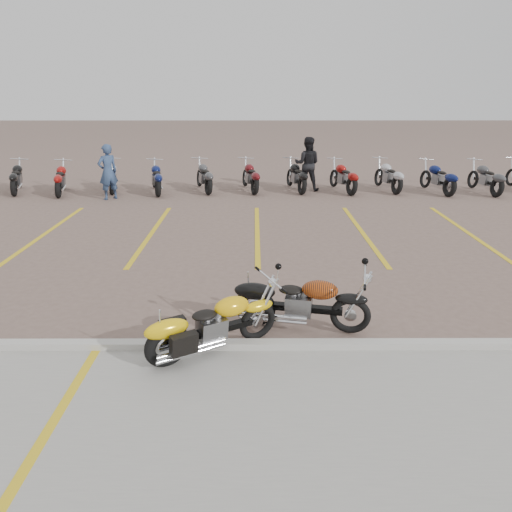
{
  "coord_description": "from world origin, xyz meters",
  "views": [
    {
      "loc": [
        -0.07,
        -8.3,
        3.53
      ],
      "look_at": [
        -0.04,
        -0.09,
        0.75
      ],
      "focal_mm": 35.0,
      "sensor_mm": 36.0,
      "label": 1
    }
  ],
  "objects_px": {
    "yellow_cruiser": "(209,327)",
    "person_a": "(108,172)",
    "flame_cruiser": "(299,304)",
    "person_b": "(307,164)"
  },
  "relations": [
    {
      "from": "yellow_cruiser",
      "to": "person_a",
      "type": "bearing_deg",
      "value": 81.63
    },
    {
      "from": "flame_cruiser",
      "to": "person_a",
      "type": "relative_size",
      "value": 1.14
    },
    {
      "from": "person_b",
      "to": "person_a",
      "type": "bearing_deg",
      "value": 22.97
    },
    {
      "from": "yellow_cruiser",
      "to": "person_a",
      "type": "relative_size",
      "value": 0.98
    },
    {
      "from": "yellow_cruiser",
      "to": "person_a",
      "type": "distance_m",
      "value": 11.01
    },
    {
      "from": "flame_cruiser",
      "to": "person_a",
      "type": "height_order",
      "value": "person_a"
    },
    {
      "from": "yellow_cruiser",
      "to": "person_a",
      "type": "height_order",
      "value": "person_a"
    },
    {
      "from": "flame_cruiser",
      "to": "yellow_cruiser",
      "type": "bearing_deg",
      "value": -138.32
    },
    {
      "from": "person_b",
      "to": "flame_cruiser",
      "type": "bearing_deg",
      "value": 93.96
    },
    {
      "from": "yellow_cruiser",
      "to": "flame_cruiser",
      "type": "relative_size",
      "value": 0.86
    }
  ]
}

